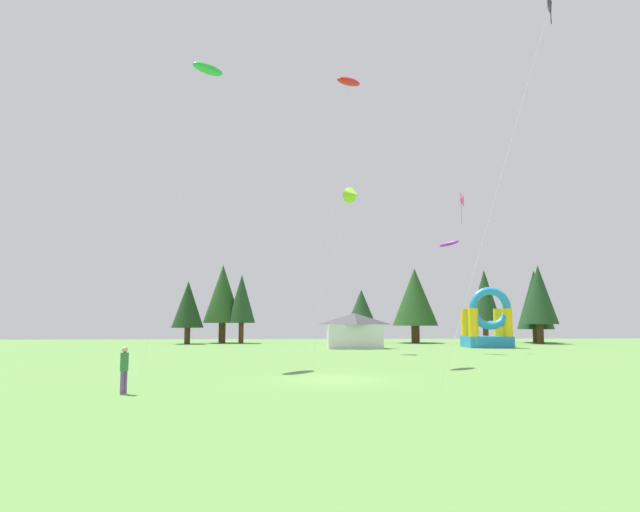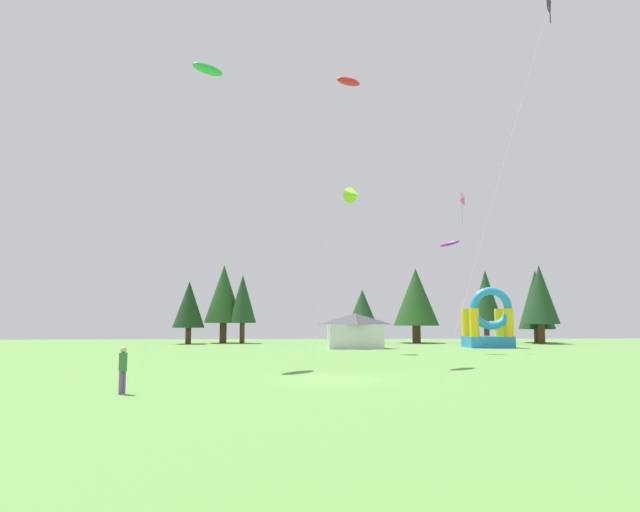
{
  "view_description": "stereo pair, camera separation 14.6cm",
  "coord_description": "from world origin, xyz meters",
  "views": [
    {
      "loc": [
        -2.22,
        -27.9,
        2.82
      ],
      "look_at": [
        0.0,
        11.59,
        7.28
      ],
      "focal_mm": 32.15,
      "sensor_mm": 36.0,
      "label": 1
    },
    {
      "loc": [
        -2.08,
        -27.91,
        2.82
      ],
      "look_at": [
        0.0,
        11.59,
        7.28
      ],
      "focal_mm": 32.15,
      "sensor_mm": 36.0,
      "label": 2
    }
  ],
  "objects": [
    {
      "name": "kite_black_diamond",
      "position": [
        10.25,
        -2.72,
        17.7
      ],
      "size": [
        6.98,
        3.46,
        18.38
      ],
      "color": "black",
      "rests_on": "ground_plane"
    },
    {
      "name": "tree_row_5",
      "position": [
        21.88,
        41.07,
        5.83
      ],
      "size": [
        3.66,
        3.66,
        9.02
      ],
      "color": "#4C331E",
      "rests_on": "ground_plane"
    },
    {
      "name": "festival_tent",
      "position": [
        4.58,
        30.41,
        1.78
      ],
      "size": [
        5.46,
        3.13,
        3.56
      ],
      "color": "silver",
      "rests_on": "ground_plane"
    },
    {
      "name": "tree_row_6",
      "position": [
        28.58,
        40.86,
        5.94
      ],
      "size": [
        4.44,
        4.44,
        9.61
      ],
      "color": "#4C331E",
      "rests_on": "ground_plane"
    },
    {
      "name": "kite_purple_parafoil",
      "position": [
        12.14,
        22.01,
        9.63
      ],
      "size": [
        2.16,
        1.83,
        10.05
      ],
      "color": "purple",
      "rests_on": "ground_plane"
    },
    {
      "name": "tree_row_0",
      "position": [
        -14.32,
        42.54,
        4.72
      ],
      "size": [
        3.83,
        3.83,
        7.57
      ],
      "color": "#4C331E",
      "rests_on": "ground_plane"
    },
    {
      "name": "tree_row_3",
      "position": [
        6.89,
        42.87,
        4.51
      ],
      "size": [
        3.42,
        3.42,
        6.64
      ],
      "color": "#4C331E",
      "rests_on": "ground_plane"
    },
    {
      "name": "kite_red_parafoil",
      "position": [
        1.97,
        10.62,
        19.54
      ],
      "size": [
        3.9,
        4.72,
        20.15
      ],
      "color": "red",
      "rests_on": "ground_plane"
    },
    {
      "name": "kite_green_parafoil",
      "position": [
        -7.61,
        8.79,
        19.4
      ],
      "size": [
        3.67,
        6.8,
        20.12
      ],
      "color": "green",
      "rests_on": "ground_plane"
    },
    {
      "name": "inflatable_yellow_castle",
      "position": [
        18.78,
        31.55,
        2.27
      ],
      "size": [
        4.63,
        3.62,
        6.29
      ],
      "color": "#268CD8",
      "rests_on": "ground_plane"
    },
    {
      "name": "tree_row_4",
      "position": [
        13.85,
        43.86,
        5.75
      ],
      "size": [
        5.7,
        5.7,
        9.41
      ],
      "color": "#4C331E",
      "rests_on": "ground_plane"
    },
    {
      "name": "tree_row_2",
      "position": [
        -7.99,
        44.2,
        5.47
      ],
      "size": [
        3.45,
        3.45,
        8.53
      ],
      "color": "#4C331E",
      "rests_on": "ground_plane"
    },
    {
      "name": "kite_lime_delta",
      "position": [
        3.65,
        22.59,
        14.08
      ],
      "size": [
        5.64,
        3.52,
        14.92
      ],
      "color": "#8CD826",
      "rests_on": "ground_plane"
    },
    {
      "name": "kite_pink_diamond",
      "position": [
        13.67,
        23.34,
        13.83
      ],
      "size": [
        1.98,
        2.07,
        14.47
      ],
      "color": "#EA599E",
      "rests_on": "ground_plane"
    },
    {
      "name": "ground_plane",
      "position": [
        0.0,
        0.0,
        0.0
      ],
      "size": [
        120.0,
        120.0,
        0.0
      ],
      "primitive_type": "plane",
      "color": "#5B8C42"
    },
    {
      "name": "person_midfield",
      "position": [
        -8.5,
        -5.15,
        1.08
      ],
      "size": [
        0.43,
        0.43,
        1.82
      ],
      "rotation": [
        0.0,
        0.0,
        1.02
      ],
      "color": "#724C8C",
      "rests_on": "ground_plane"
    },
    {
      "name": "tree_row_7",
      "position": [
        29.62,
        44.43,
        5.47
      ],
      "size": [
        4.56,
        4.56,
        9.29
      ],
      "color": "#4C331E",
      "rests_on": "ground_plane"
    },
    {
      "name": "tree_row_1",
      "position": [
        -10.45,
        45.21,
        6.13
      ],
      "size": [
        4.83,
        4.83,
        9.85
      ],
      "color": "#4C331E",
      "rests_on": "ground_plane"
    }
  ]
}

